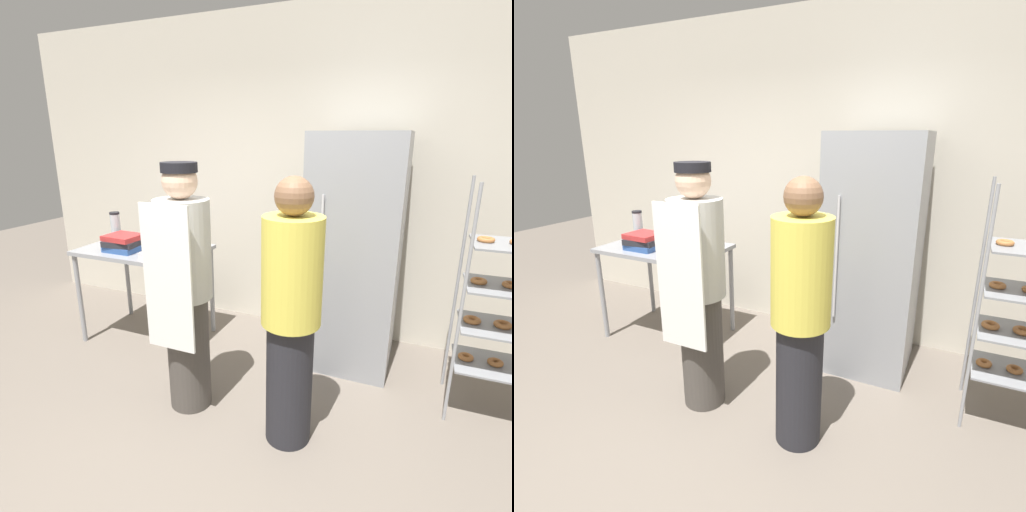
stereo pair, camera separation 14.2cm
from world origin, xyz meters
TOP-DOWN VIEW (x-y plane):
  - ground_plane at (0.00, 0.00)m, footprint 14.00×14.00m
  - back_wall at (0.00, 2.16)m, footprint 6.40×0.12m
  - refrigerator at (0.58, 1.62)m, footprint 0.71×0.75m
  - baking_rack at (1.64, 1.28)m, footprint 0.59×0.47m
  - prep_counter at (-1.29, 1.27)m, footprint 1.12×0.74m
  - donut_box at (-0.99, 1.08)m, footprint 0.25×0.22m
  - blender_pitcher at (-1.62, 1.30)m, footprint 0.12×0.12m
  - binder_stack at (-1.39, 1.13)m, footprint 0.32×0.28m
  - person_baker at (-0.37, 0.54)m, footprint 0.37×0.39m
  - person_customer at (0.40, 0.48)m, footprint 0.36×0.36m

SIDE VIEW (x-z plane):
  - ground_plane at x=0.00m, z-range 0.00..0.00m
  - prep_counter at x=-1.29m, z-range 0.35..1.25m
  - baking_rack at x=1.64m, z-range -0.02..1.62m
  - person_customer at x=0.40m, z-range 0.02..1.71m
  - person_baker at x=-0.37m, z-range 0.04..1.78m
  - donut_box at x=-0.99m, z-range 0.82..1.08m
  - refrigerator at x=0.58m, z-range 0.00..1.93m
  - binder_stack at x=-1.39m, z-range 0.90..1.05m
  - blender_pitcher at x=-1.62m, z-range 0.88..1.19m
  - back_wall at x=0.00m, z-range 0.00..3.01m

